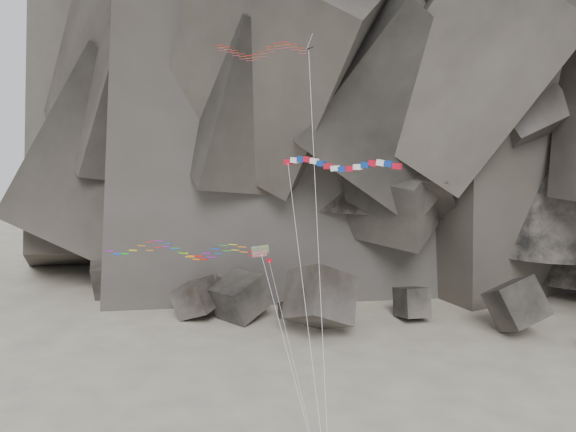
% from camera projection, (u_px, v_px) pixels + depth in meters
% --- Properties ---
extents(headland, '(110.00, 70.00, 84.00)m').
position_uv_depth(headland, '(371.00, 31.00, 113.43)').
color(headland, '#4B443E').
rests_on(headland, ground).
extents(boulder_field, '(75.38, 19.51, 9.87)m').
position_uv_depth(boulder_field, '(295.00, 304.00, 85.37)').
color(boulder_field, '#47423F').
rests_on(boulder_field, ground).
extents(delta_kite, '(12.93, 15.07, 32.09)m').
position_uv_depth(delta_kite, '(257.00, 50.00, 52.22)').
color(delta_kite, red).
rests_on(delta_kite, ground).
extents(banner_kite, '(9.90, 14.92, 22.32)m').
position_uv_depth(banner_kite, '(339.00, 166.00, 50.11)').
color(banner_kite, red).
rests_on(banner_kite, ground).
extents(parafoil_kite, '(22.65, 13.02, 15.13)m').
position_uv_depth(parafoil_kite, '(177.00, 249.00, 54.42)').
color(parafoil_kite, '#B6CC0B').
rests_on(parafoil_kite, ground).
extents(pennant_kite, '(8.18, 14.43, 13.51)m').
position_uv_depth(pennant_kite, '(281.00, 311.00, 51.34)').
color(pennant_kite, red).
rests_on(pennant_kite, ground).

